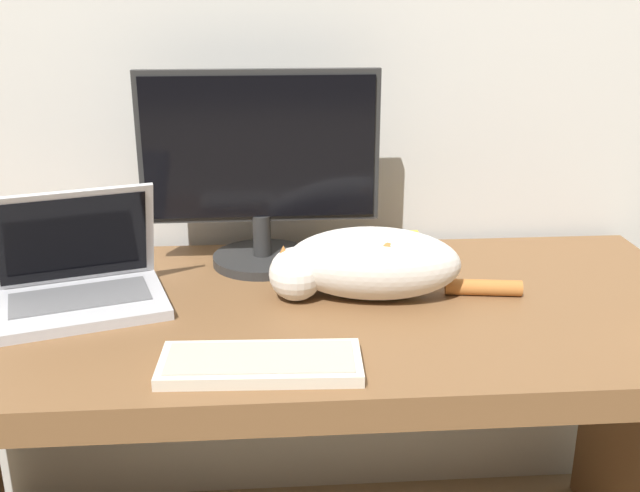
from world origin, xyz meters
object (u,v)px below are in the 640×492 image
(laptop, at_px, (78,283))
(external_keyboard, at_px, (261,363))
(cat, at_px, (366,263))
(monitor, at_px, (260,169))

(laptop, height_order, external_keyboard, laptop)
(laptop, relative_size, external_keyboard, 1.10)
(laptop, distance_m, cat, 0.56)
(monitor, relative_size, laptop, 1.40)
(monitor, distance_m, laptop, 0.44)
(cat, bearing_deg, monitor, 142.43)
(monitor, distance_m, external_keyboard, 0.53)
(monitor, height_order, cat, monitor)
(laptop, bearing_deg, cat, -17.31)
(cat, bearing_deg, external_keyboard, -118.81)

